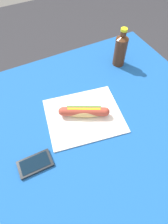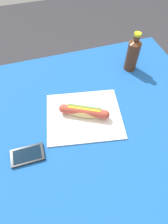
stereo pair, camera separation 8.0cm
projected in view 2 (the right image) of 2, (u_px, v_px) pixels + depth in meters
The scene contains 6 objects.
ground_plane at pixel (87, 177), 1.44m from camera, with size 6.00×6.00×0.00m, color #2D2D33.
dining_table at pixel (89, 136), 0.92m from camera, with size 1.13×0.97×0.78m.
paper_wrapper at pixel (84, 116), 0.83m from camera, with size 0.32×0.27×0.01m, color silver.
hot_dog at pixel (84, 112), 0.80m from camera, with size 0.20×0.12×0.05m.
cell_phone at pixel (27, 155), 0.71m from camera, with size 0.13×0.07×0.01m.
soda_bottle at pixel (133, 54), 0.94m from camera, with size 0.06×0.06×0.20m.
Camera 2 is at (-0.15, -0.42, 1.46)m, focal length 30.27 mm.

